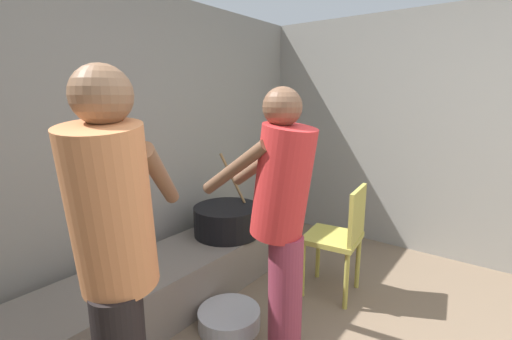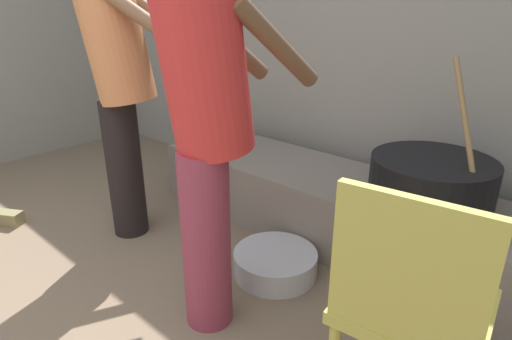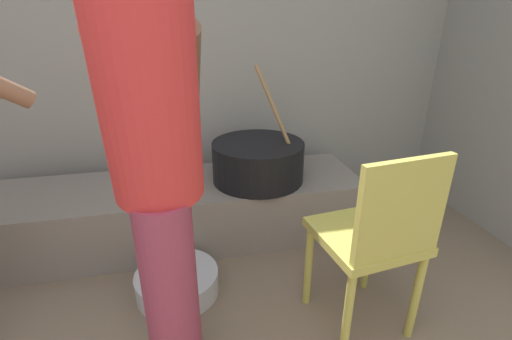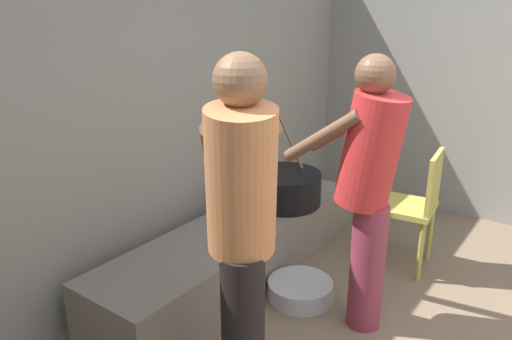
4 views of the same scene
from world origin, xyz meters
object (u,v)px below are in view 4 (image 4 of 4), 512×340
cook_in_red_shirt (368,180)px  metal_mixing_bowl (300,290)px  cooking_pot_main (284,188)px  cook_in_orange_shirt (242,220)px  chair_olive (414,204)px

cook_in_red_shirt → metal_mixing_bowl: (0.00, 0.41, -0.85)m
cooking_pot_main → cook_in_orange_shirt: bearing=-153.8°
cooking_pot_main → cook_in_red_shirt: size_ratio=0.44×
cook_in_orange_shirt → chair_olive: 1.80m
cooking_pot_main → cook_in_red_shirt: cook_in_red_shirt is taller
cook_in_orange_shirt → chair_olive: (1.73, -0.19, -0.46)m
cook_in_orange_shirt → chair_olive: bearing=-6.4°
cooking_pot_main → metal_mixing_bowl: bearing=-137.9°
cooking_pot_main → chair_olive: size_ratio=0.79×
cook_in_orange_shirt → cook_in_red_shirt: 0.92m
cook_in_red_shirt → metal_mixing_bowl: cook_in_red_shirt is taller
cook_in_red_shirt → chair_olive: bearing=-0.5°
chair_olive → cook_in_orange_shirt: bearing=173.6°
cook_in_red_shirt → chair_olive: (0.83, -0.01, -0.42)m
cooking_pot_main → cook_in_red_shirt: bearing=-121.1°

